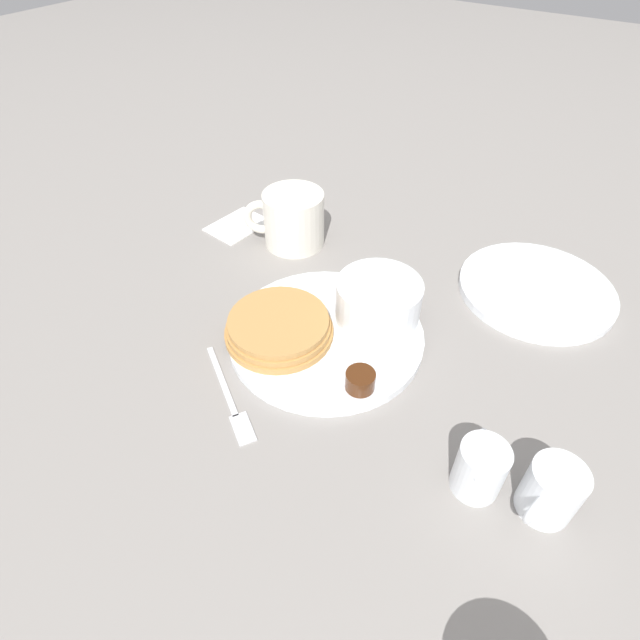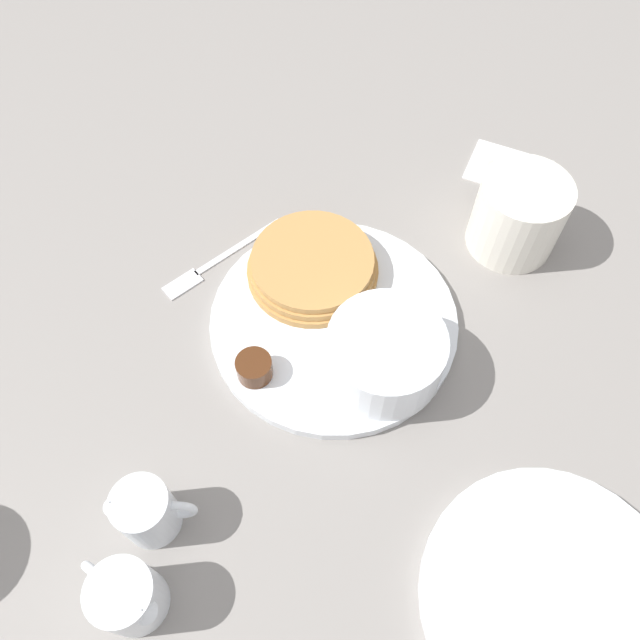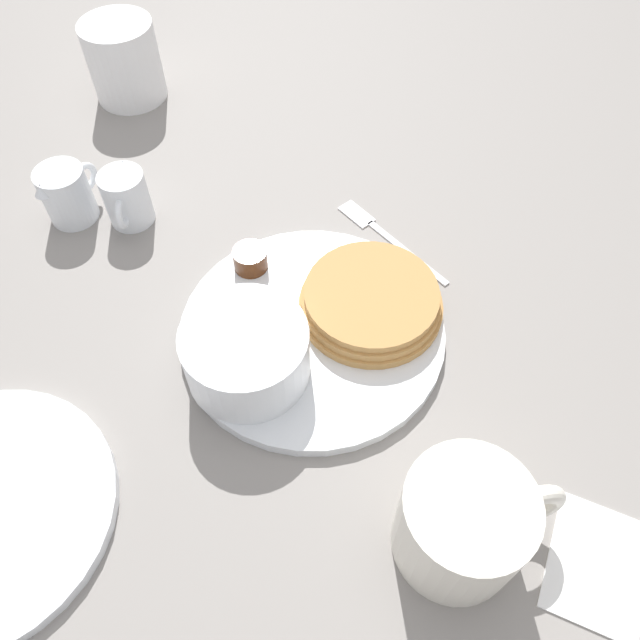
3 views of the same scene
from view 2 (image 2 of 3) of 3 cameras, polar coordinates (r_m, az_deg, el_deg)
The scene contains 12 objects.
ground_plane at distance 0.64m, azimuth 1.26°, elevation -0.37°, with size 4.00×4.00×0.00m, color gray.
plate at distance 0.64m, azimuth 1.27°, elevation -0.09°, with size 0.25×0.25×0.01m.
pancake_stack at distance 0.65m, azimuth -0.68°, elevation 4.99°, with size 0.14×0.14×0.03m.
bowl at distance 0.58m, azimuth 5.99°, elevation -3.05°, with size 0.11×0.11×0.06m.
syrup_cup at distance 0.60m, azimuth -6.03°, elevation -4.37°, with size 0.03×0.03×0.02m.
butter_ramekin at distance 0.58m, azimuth 6.19°, elevation -6.07°, with size 0.04×0.04×0.04m.
coffee_mug at distance 0.71m, azimuth 17.56°, elevation 9.28°, with size 0.10×0.12×0.09m.
creamer_pitcher_near at distance 0.56m, azimuth -15.52°, elevation -16.52°, with size 0.07×0.05×0.06m.
creamer_pitcher_far at distance 0.55m, azimuth -17.21°, elevation -23.00°, with size 0.08×0.05×0.06m.
fork at distance 0.69m, azimuth -9.86°, elevation 5.15°, with size 0.09×0.13×0.00m.
napkin at distance 0.81m, azimuth 16.88°, elevation 13.07°, with size 0.10×0.08×0.00m.
far_plate at distance 0.58m, azimuth 20.61°, elevation -22.94°, with size 0.22×0.22×0.01m.
Camera 2 is at (-0.08, 0.32, 0.55)m, focal length 35.00 mm.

